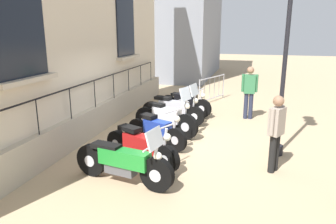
{
  "coord_description": "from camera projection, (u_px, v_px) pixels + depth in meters",
  "views": [
    {
      "loc": [
        2.32,
        -8.05,
        3.0
      ],
      "look_at": [
        0.12,
        0.0,
        0.8
      ],
      "focal_mm": 34.54,
      "sensor_mm": 36.0,
      "label": 1
    }
  ],
  "objects": [
    {
      "name": "ground_plane",
      "position": [
        164.0,
        140.0,
        8.86
      ],
      "size": [
        60.0,
        60.0,
        0.0
      ],
      "primitive_type": "plane",
      "color": "tan"
    },
    {
      "name": "building_facade",
      "position": [
        76.0,
        6.0,
        8.57
      ],
      "size": [
        0.82,
        11.98,
        7.34
      ],
      "color": "beige",
      "rests_on": "ground_plane"
    },
    {
      "name": "motorcycle_green",
      "position": [
        123.0,
        162.0,
        6.32
      ],
      "size": [
        2.2,
        0.78,
        1.21
      ],
      "color": "black",
      "rests_on": "ground_plane"
    },
    {
      "name": "motorcycle_red",
      "position": [
        141.0,
        147.0,
        7.23
      ],
      "size": [
        2.01,
        1.09,
        1.0
      ],
      "color": "black",
      "rests_on": "ground_plane"
    },
    {
      "name": "motorcycle_blue",
      "position": [
        157.0,
        131.0,
        8.32
      ],
      "size": [
        1.81,
        0.98,
        1.04
      ],
      "color": "black",
      "rests_on": "ground_plane"
    },
    {
      "name": "motorcycle_white",
      "position": [
        166.0,
        119.0,
        9.18
      ],
      "size": [
        2.03,
        0.85,
        1.44
      ],
      "color": "black",
      "rests_on": "ground_plane"
    },
    {
      "name": "motorcycle_silver",
      "position": [
        173.0,
        109.0,
        10.3
      ],
      "size": [
        2.15,
        0.77,
        1.33
      ],
      "color": "black",
      "rests_on": "ground_plane"
    },
    {
      "name": "motorcycle_black",
      "position": [
        185.0,
        103.0,
        11.24
      ],
      "size": [
        1.96,
        0.81,
        0.97
      ],
      "color": "black",
      "rests_on": "ground_plane"
    },
    {
      "name": "crowd_barrier",
      "position": [
        212.0,
        88.0,
        13.23
      ],
      "size": [
        0.78,
        1.86,
        1.05
      ],
      "color": "#B7B7BF",
      "rests_on": "ground_plane"
    },
    {
      "name": "pedestrian_standing",
      "position": [
        276.0,
        130.0,
        6.71
      ],
      "size": [
        0.37,
        0.48,
        1.66
      ],
      "color": "black",
      "rests_on": "ground_plane"
    },
    {
      "name": "pedestrian_walking",
      "position": [
        249.0,
        89.0,
        10.68
      ],
      "size": [
        0.53,
        0.24,
        1.76
      ],
      "color": "#23283D",
      "rests_on": "ground_plane"
    },
    {
      "name": "distant_building",
      "position": [
        170.0,
        2.0,
        20.08
      ],
      "size": [
        5.55,
        7.99,
        9.07
      ],
      "color": "gray",
      "rests_on": "ground_plane"
    }
  ]
}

